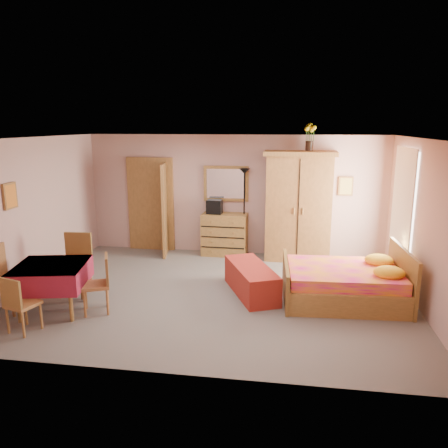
% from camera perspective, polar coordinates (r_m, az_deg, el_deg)
% --- Properties ---
extents(floor, '(6.50, 6.50, 0.00)m').
position_cam_1_polar(floor, '(7.53, -1.11, -9.04)').
color(floor, slate).
rests_on(floor, ground).
extents(ceiling, '(6.50, 6.50, 0.00)m').
position_cam_1_polar(ceiling, '(6.99, -1.20, 11.14)').
color(ceiling, brown).
rests_on(ceiling, wall_back).
extents(wall_back, '(6.50, 0.10, 2.60)m').
position_cam_1_polar(wall_back, '(9.58, 1.39, 3.81)').
color(wall_back, tan).
rests_on(wall_back, floor).
extents(wall_front, '(6.50, 0.10, 2.60)m').
position_cam_1_polar(wall_front, '(4.79, -6.27, -5.64)').
color(wall_front, tan).
rests_on(wall_front, floor).
extents(wall_left, '(0.10, 5.00, 2.60)m').
position_cam_1_polar(wall_left, '(8.33, -23.76, 1.33)').
color(wall_left, tan).
rests_on(wall_left, floor).
extents(wall_right, '(0.10, 5.00, 2.60)m').
position_cam_1_polar(wall_right, '(7.34, 24.70, -0.21)').
color(wall_right, tan).
rests_on(wall_right, floor).
extents(doorway, '(1.06, 0.12, 2.15)m').
position_cam_1_polar(doorway, '(10.02, -9.49, 2.44)').
color(doorway, '#9E6B35').
rests_on(doorway, floor).
extents(window, '(0.08, 1.40, 1.95)m').
position_cam_1_polar(window, '(8.44, 22.37, 2.63)').
color(window, white).
rests_on(window, wall_right).
extents(picture_left, '(0.04, 0.32, 0.42)m').
position_cam_1_polar(picture_left, '(7.76, -26.17, 3.31)').
color(picture_left, orange).
rests_on(picture_left, wall_left).
extents(picture_back, '(0.30, 0.04, 0.40)m').
position_cam_1_polar(picture_back, '(9.51, 15.62, 4.79)').
color(picture_back, '#D8BF59').
rests_on(picture_back, wall_back).
extents(chest_of_drawers, '(0.99, 0.51, 0.92)m').
position_cam_1_polar(chest_of_drawers, '(9.55, 0.08, -1.37)').
color(chest_of_drawers, olive).
rests_on(chest_of_drawers, floor).
extents(wall_mirror, '(0.98, 0.09, 0.77)m').
position_cam_1_polar(wall_mirror, '(9.55, 0.27, 5.30)').
color(wall_mirror, white).
rests_on(wall_mirror, wall_back).
extents(stereo, '(0.34, 0.26, 0.30)m').
position_cam_1_polar(stereo, '(9.44, -1.25, 2.27)').
color(stereo, black).
rests_on(stereo, chest_of_drawers).
extents(floor_lamp, '(0.30, 0.30, 1.90)m').
position_cam_1_polar(floor_lamp, '(9.46, 2.64, 1.53)').
color(floor_lamp, black).
rests_on(floor_lamp, floor).
extents(wardrobe, '(1.48, 0.79, 2.28)m').
position_cam_1_polar(wardrobe, '(9.23, 9.71, 2.28)').
color(wardrobe, '#A46D37').
rests_on(wardrobe, floor).
extents(sunflower_vase, '(0.23, 0.23, 0.55)m').
position_cam_1_polar(sunflower_vase, '(9.13, 11.13, 11.07)').
color(sunflower_vase, yellow).
rests_on(sunflower_vase, wardrobe).
extents(bed, '(2.01, 1.62, 0.90)m').
position_cam_1_polar(bed, '(7.38, 15.32, -6.30)').
color(bed, '#E1167F').
rests_on(bed, floor).
extents(bench, '(1.08, 1.55, 0.49)m').
position_cam_1_polar(bench, '(7.46, 3.58, -7.29)').
color(bench, maroon).
rests_on(bench, floor).
extents(dining_table, '(1.21, 1.21, 0.75)m').
position_cam_1_polar(dining_table, '(7.22, -21.48, -7.81)').
color(dining_table, maroon).
rests_on(dining_table, floor).
extents(chair_south, '(0.46, 0.46, 0.82)m').
position_cam_1_polar(chair_south, '(6.70, -24.78, -9.41)').
color(chair_south, '#AB713A').
rests_on(chair_south, floor).
extents(chair_north, '(0.49, 0.49, 1.03)m').
position_cam_1_polar(chair_north, '(7.73, -18.97, -5.13)').
color(chair_north, '#925E31').
rests_on(chair_north, floor).
extents(chair_west, '(0.49, 0.49, 1.03)m').
position_cam_1_polar(chair_west, '(7.47, -26.34, -6.46)').
color(chair_west, brown).
rests_on(chair_west, floor).
extents(chair_east, '(0.53, 0.53, 0.89)m').
position_cam_1_polar(chair_east, '(6.96, -16.45, -7.58)').
color(chair_east, '#AC6D3A').
rests_on(chair_east, floor).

